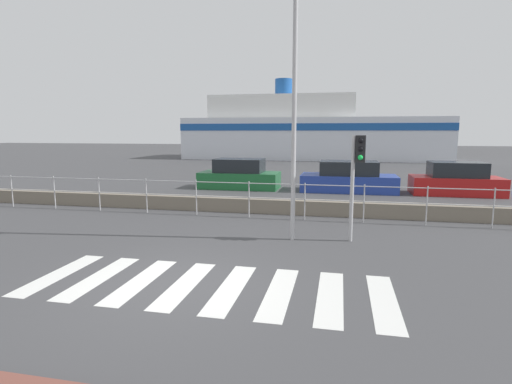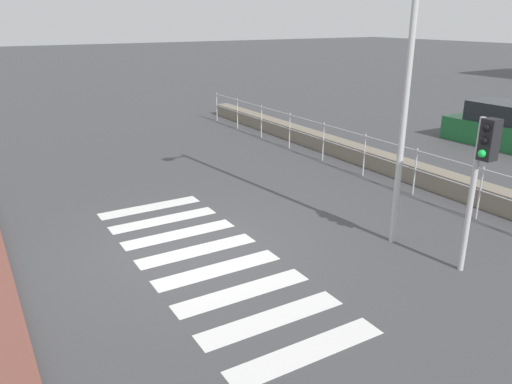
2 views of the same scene
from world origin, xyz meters
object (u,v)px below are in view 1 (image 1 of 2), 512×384
Objects in this scene: ferry_boat at (307,132)px; parked_car_blue at (348,179)px; parked_car_red at (456,181)px; streetlamp at (294,89)px; parked_car_green at (240,176)px; traffic_light_far at (357,164)px.

parked_car_blue is at bearing -80.35° from ferry_boat.
parked_car_red is (8.77, -23.52, -2.14)m from ferry_boat.
streetlamp is 10.60m from parked_car_green.
streetlamp is 1.65× the size of parked_car_red.
ferry_boat is at bearing 99.65° from parked_car_blue.
streetlamp is at bearing -124.30° from parked_car_red.
parked_car_green is (-3.79, 9.34, -3.27)m from streetlamp.
parked_car_green is (-5.41, 9.03, -1.39)m from traffic_light_far.
ferry_boat is at bearing 86.61° from parked_car_green.
parked_car_blue is (4.00, -23.52, -2.16)m from ferry_boat.
parked_car_blue is at bearing 180.00° from parked_car_red.
parked_car_red is at bearing 55.70° from streetlamp.
ferry_boat is 6.62× the size of parked_car_green.
ferry_boat is 23.66m from parked_car_green.
traffic_light_far is 0.62× the size of parked_car_blue.
streetlamp is 1.42× the size of parked_car_blue.
ferry_boat reaches higher than streetlamp.
streetlamp reaches higher than parked_car_green.
traffic_light_far is 0.71× the size of parked_car_red.
ferry_boat reaches higher than parked_car_red.
traffic_light_far is at bearing 10.71° from streetlamp.
parked_car_green is at bearing 180.00° from parked_car_blue.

